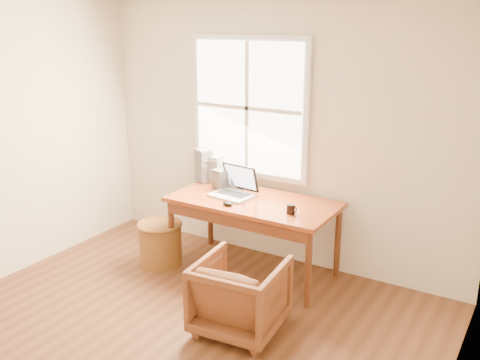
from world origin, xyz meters
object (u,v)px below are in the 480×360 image
Objects in this scene: desk at (253,202)px; wicker_stool at (160,244)px; laptop at (231,182)px; armchair at (240,295)px; coffee_mug at (291,209)px; cd_stack_a at (215,170)px.

wicker_stool is (-0.89, -0.34, -0.51)m from desk.
laptop is at bearing 25.27° from wicker_stool.
wicker_stool is 1.02× the size of laptop.
wicker_stool is 1.00m from laptop.
armchair is at bearing -47.44° from laptop.
coffee_mug reaches higher than armchair.
coffee_mug is (0.46, -0.15, 0.06)m from desk.
desk reaches higher than wicker_stool.
armchair reaches higher than wicker_stool.
armchair is at bearing -24.61° from wicker_stool.
laptop reaches higher than cd_stack_a.
armchair is at bearing -49.29° from cd_stack_a.
laptop reaches higher than desk.
desk is at bearing 20.98° from wicker_stool.
cd_stack_a is (-1.10, 0.43, 0.10)m from coffee_mug.
wicker_stool is 5.07× the size of coffee_mug.
coffee_mug is at bearing -17.35° from desk.
desk is 3.72× the size of wicker_stool.
laptop reaches higher than armchair.
cd_stack_a reaches higher than armchair.
cd_stack_a is (0.26, 0.63, 0.67)m from wicker_stool.
desk is at bearing -70.97° from armchair.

